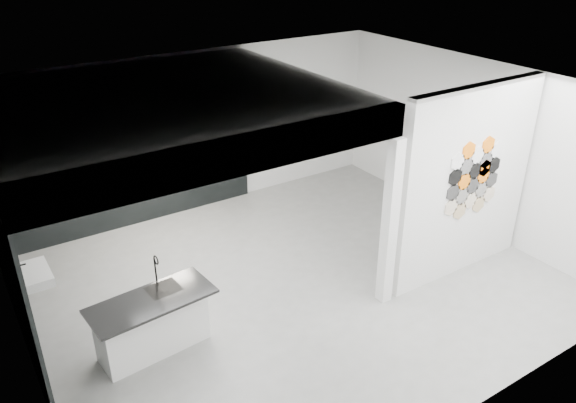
{
  "coord_description": "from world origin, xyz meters",
  "views": [
    {
      "loc": [
        -3.73,
        -5.6,
        4.64
      ],
      "look_at": [
        0.1,
        0.3,
        1.15
      ],
      "focal_mm": 35.0,
      "sensor_mm": 36.0,
      "label": 1
    }
  ],
  "objects_px": {
    "stockpot": "(69,161)",
    "bottle_dark": "(125,150)",
    "partition_panel": "(467,183)",
    "kettle": "(196,136)",
    "glass_bowl": "(210,134)",
    "utensil_cup": "(69,163)",
    "wall_basin": "(33,276)",
    "glass_vase": "(210,133)",
    "kitchen_island": "(152,323)"
  },
  "relations": [
    {
      "from": "partition_panel",
      "to": "bottle_dark",
      "type": "xyz_separation_m",
      "value": [
        -3.58,
        3.87,
        -0.01
      ]
    },
    {
      "from": "kettle",
      "to": "glass_vase",
      "type": "xyz_separation_m",
      "value": [
        0.26,
        0.0,
        -0.0
      ]
    },
    {
      "from": "kettle",
      "to": "bottle_dark",
      "type": "distance_m",
      "value": 1.25
    },
    {
      "from": "stockpot",
      "to": "bottle_dark",
      "type": "height_order",
      "value": "stockpot"
    },
    {
      "from": "wall_basin",
      "to": "glass_vase",
      "type": "xyz_separation_m",
      "value": [
        3.39,
        2.07,
        0.54
      ]
    },
    {
      "from": "glass_bowl",
      "to": "glass_vase",
      "type": "bearing_deg",
      "value": 0.0
    },
    {
      "from": "kitchen_island",
      "to": "stockpot",
      "type": "relative_size",
      "value": 7.61
    },
    {
      "from": "kitchen_island",
      "to": "kettle",
      "type": "xyz_separation_m",
      "value": [
        2.08,
        3.13,
        1.0
      ]
    },
    {
      "from": "glass_vase",
      "to": "utensil_cup",
      "type": "bearing_deg",
      "value": 180.0
    },
    {
      "from": "kitchen_island",
      "to": "kettle",
      "type": "relative_size",
      "value": 8.42
    },
    {
      "from": "kitchen_island",
      "to": "glass_vase",
      "type": "xyz_separation_m",
      "value": [
        2.34,
        3.13,
        1.0
      ]
    },
    {
      "from": "glass_bowl",
      "to": "utensil_cup",
      "type": "relative_size",
      "value": 1.6
    },
    {
      "from": "wall_basin",
      "to": "bottle_dark",
      "type": "distance_m",
      "value": 2.85
    },
    {
      "from": "partition_panel",
      "to": "kettle",
      "type": "distance_m",
      "value": 4.51
    },
    {
      "from": "wall_basin",
      "to": "glass_bowl",
      "type": "distance_m",
      "value": 4.0
    },
    {
      "from": "glass_bowl",
      "to": "bottle_dark",
      "type": "bearing_deg",
      "value": 180.0
    },
    {
      "from": "glass_vase",
      "to": "bottle_dark",
      "type": "distance_m",
      "value": 1.51
    },
    {
      "from": "glass_bowl",
      "to": "utensil_cup",
      "type": "height_order",
      "value": "glass_bowl"
    },
    {
      "from": "partition_panel",
      "to": "stockpot",
      "type": "distance_m",
      "value": 5.89
    },
    {
      "from": "kettle",
      "to": "stockpot",
      "type": "bearing_deg",
      "value": 162.95
    },
    {
      "from": "stockpot",
      "to": "glass_vase",
      "type": "height_order",
      "value": "stockpot"
    },
    {
      "from": "bottle_dark",
      "to": "wall_basin",
      "type": "bearing_deg",
      "value": -132.38
    },
    {
      "from": "wall_basin",
      "to": "glass_vase",
      "type": "distance_m",
      "value": 4.01
    },
    {
      "from": "wall_basin",
      "to": "kitchen_island",
      "type": "bearing_deg",
      "value": -45.27
    },
    {
      "from": "partition_panel",
      "to": "kettle",
      "type": "bearing_deg",
      "value": 121.09
    },
    {
      "from": "partition_panel",
      "to": "stockpot",
      "type": "bearing_deg",
      "value": 139.0
    },
    {
      "from": "bottle_dark",
      "to": "utensil_cup",
      "type": "xyz_separation_m",
      "value": [
        -0.87,
        0.0,
        -0.03
      ]
    },
    {
      "from": "kettle",
      "to": "glass_vase",
      "type": "height_order",
      "value": "kettle"
    },
    {
      "from": "kettle",
      "to": "glass_bowl",
      "type": "height_order",
      "value": "kettle"
    },
    {
      "from": "partition_panel",
      "to": "kitchen_island",
      "type": "bearing_deg",
      "value": 170.5
    },
    {
      "from": "kettle",
      "to": "utensil_cup",
      "type": "xyz_separation_m",
      "value": [
        -2.12,
        0.0,
        -0.03
      ]
    },
    {
      "from": "glass_vase",
      "to": "partition_panel",
      "type": "bearing_deg",
      "value": -61.77
    },
    {
      "from": "stockpot",
      "to": "glass_bowl",
      "type": "relative_size",
      "value": 1.35
    },
    {
      "from": "partition_panel",
      "to": "kettle",
      "type": "relative_size",
      "value": 15.74
    },
    {
      "from": "stockpot",
      "to": "glass_bowl",
      "type": "xyz_separation_m",
      "value": [
        2.37,
        0.0,
        -0.03
      ]
    },
    {
      "from": "kitchen_island",
      "to": "glass_vase",
      "type": "bearing_deg",
      "value": 47.97
    },
    {
      "from": "glass_bowl",
      "to": "utensil_cup",
      "type": "xyz_separation_m",
      "value": [
        -2.38,
        0.0,
        -0.01
      ]
    },
    {
      "from": "wall_basin",
      "to": "kettle",
      "type": "height_order",
      "value": "kettle"
    },
    {
      "from": "partition_panel",
      "to": "kitchen_island",
      "type": "distance_m",
      "value": 4.59
    },
    {
      "from": "partition_panel",
      "to": "kitchen_island",
      "type": "xyz_separation_m",
      "value": [
        -4.41,
        0.74,
        -1.01
      ]
    },
    {
      "from": "bottle_dark",
      "to": "partition_panel",
      "type": "bearing_deg",
      "value": -47.19
    },
    {
      "from": "partition_panel",
      "to": "wall_basin",
      "type": "height_order",
      "value": "partition_panel"
    },
    {
      "from": "glass_bowl",
      "to": "utensil_cup",
      "type": "distance_m",
      "value": 2.38
    },
    {
      "from": "glass_vase",
      "to": "kitchen_island",
      "type": "bearing_deg",
      "value": -126.79
    },
    {
      "from": "wall_basin",
      "to": "glass_vase",
      "type": "relative_size",
      "value": 4.13
    },
    {
      "from": "wall_basin",
      "to": "stockpot",
      "type": "distance_m",
      "value": 2.37
    },
    {
      "from": "wall_basin",
      "to": "kettle",
      "type": "xyz_separation_m",
      "value": [
        3.13,
        2.07,
        0.55
      ]
    },
    {
      "from": "kitchen_island",
      "to": "utensil_cup",
      "type": "xyz_separation_m",
      "value": [
        -0.04,
        3.13,
        0.97
      ]
    },
    {
      "from": "partition_panel",
      "to": "wall_basin",
      "type": "distance_m",
      "value": 5.78
    },
    {
      "from": "partition_panel",
      "to": "kitchen_island",
      "type": "relative_size",
      "value": 1.87
    }
  ]
}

